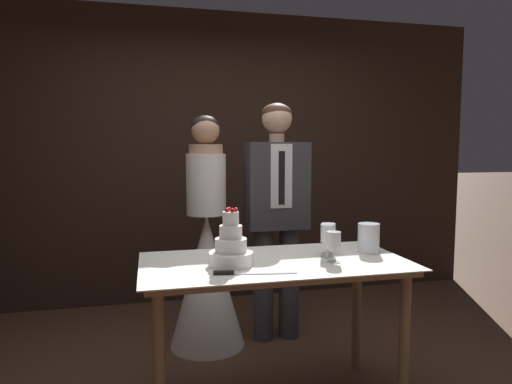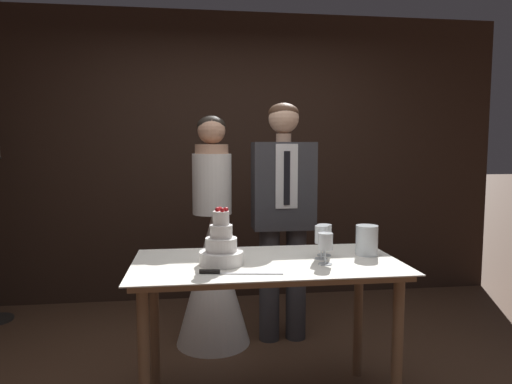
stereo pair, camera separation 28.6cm
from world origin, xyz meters
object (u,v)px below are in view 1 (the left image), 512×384
at_px(wine_glass_near, 327,235).
at_px(bride, 207,263).
at_px(groom, 277,206).
at_px(cake_knife, 239,273).
at_px(wine_glass_middle, 328,232).
at_px(wine_glass_far, 334,242).
at_px(hurricane_candle, 369,239).
at_px(cake_table, 275,279).
at_px(tiered_cake, 231,248).

bearing_deg(wine_glass_near, bride, 122.92).
bearing_deg(groom, bride, 179.96).
xyz_separation_m(bride, groom, (0.52, -0.00, 0.40)).
xyz_separation_m(cake_knife, wine_glass_middle, (0.58, 0.30, 0.12)).
relative_size(wine_glass_far, bride, 0.10).
bearing_deg(hurricane_candle, wine_glass_far, -149.36).
bearing_deg(wine_glass_far, cake_knife, -168.28).
xyz_separation_m(cake_table, cake_knife, (-0.24, -0.22, 0.11)).
bearing_deg(wine_glass_far, hurricane_candle, 30.64).
height_order(cake_table, wine_glass_near, wine_glass_near).
height_order(cake_table, wine_glass_middle, wine_glass_middle).
height_order(wine_glass_middle, wine_glass_far, wine_glass_middle).
bearing_deg(tiered_cake, groom, 60.99).
bearing_deg(bride, tiered_cake, -89.21).
relative_size(wine_glass_near, wine_glass_far, 1.11).
xyz_separation_m(wine_glass_near, hurricane_candle, (0.28, 0.06, -0.04)).
distance_m(tiered_cake, bride, 0.96).
xyz_separation_m(tiered_cake, bride, (-0.01, 0.91, -0.31)).
bearing_deg(wine_glass_middle, bride, 127.15).
height_order(cake_table, wine_glass_far, wine_glass_far).
distance_m(cake_table, groom, 0.96).
xyz_separation_m(wine_glass_middle, wine_glass_far, (-0.05, -0.19, -0.01)).
xyz_separation_m(wine_glass_near, wine_glass_far, (-0.01, -0.11, -0.01)).
bearing_deg(tiered_cake, cake_table, 8.44).
bearing_deg(cake_table, hurricane_candle, 6.29).
bearing_deg(cake_table, tiered_cake, -171.56).
relative_size(wine_glass_far, groom, 0.09).
distance_m(cake_table, tiered_cake, 0.32).
distance_m(cake_knife, wine_glass_far, 0.56).
height_order(cake_table, bride, bride).
height_order(cake_knife, wine_glass_near, wine_glass_near).
xyz_separation_m(hurricane_candle, bride, (-0.85, 0.81, -0.30)).
xyz_separation_m(tiered_cake, cake_knife, (0.01, -0.18, -0.08)).
xyz_separation_m(cake_table, hurricane_candle, (0.59, 0.06, 0.18)).
bearing_deg(wine_glass_near, cake_knife, -157.49).
relative_size(cake_knife, wine_glass_middle, 2.28).
height_order(tiered_cake, wine_glass_far, tiered_cake).
xyz_separation_m(wine_glass_middle, groom, (-0.08, 0.79, 0.05)).
distance_m(wine_glass_far, groom, 0.99).
bearing_deg(hurricane_candle, cake_table, -173.71).
xyz_separation_m(tiered_cake, groom, (0.51, 0.91, 0.09)).
bearing_deg(wine_glass_far, wine_glass_near, 85.15).
distance_m(wine_glass_middle, groom, 0.80).
relative_size(tiered_cake, wine_glass_near, 1.64).
xyz_separation_m(cake_table, tiered_cake, (-0.25, -0.04, 0.19)).
relative_size(cake_table, cake_knife, 3.53).
height_order(tiered_cake, cake_knife, tiered_cake).
relative_size(wine_glass_middle, bride, 0.11).
height_order(wine_glass_near, wine_glass_middle, wine_glass_near).
relative_size(wine_glass_middle, groom, 0.10).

